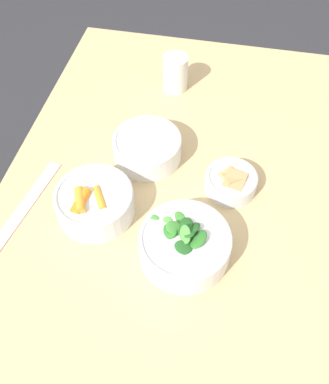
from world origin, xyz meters
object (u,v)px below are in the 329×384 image
Objects in this scene: bowl_cookies at (231,181)px; cup at (175,73)px; bowl_beans_hotdog at (147,148)px; bowl_greens at (184,244)px; ruler at (20,213)px; bowl_carrots at (94,202)px.

cup is at bearing 30.25° from bowl_cookies.
bowl_cookies is at bearing -149.75° from cup.
bowl_beans_hotdog is at bearing 74.86° from bowl_cookies.
bowl_greens is 1.14× the size of bowl_beans_hotdog.
ruler is at bearing 133.02° from bowl_beans_hotdog.
ruler is at bearing 152.64° from cup.
bowl_beans_hotdog is 1.65× the size of cup.
bowl_cookies is (-0.06, -0.21, -0.01)m from bowl_beans_hotdog.
bowl_beans_hotdog is at bearing 176.33° from cup.
cup is (0.45, -0.09, 0.01)m from bowl_carrots.
bowl_cookies is 0.38× the size of ruler.
bowl_cookies is at bearing -65.89° from bowl_carrots.
cup is at bearing -3.67° from bowl_beans_hotdog.
bowl_cookies is (0.19, -0.07, -0.01)m from bowl_greens.
bowl_cookies reaches higher than ruler.
bowl_greens is (-0.06, -0.21, 0.00)m from bowl_carrots.
bowl_carrots is 1.03× the size of bowl_beans_hotdog.
bowl_greens is at bearing 158.69° from bowl_cookies.
bowl_greens reaches higher than bowl_beans_hotdog.
bowl_beans_hotdog reaches higher than ruler.
bowl_greens and cup have the same top height.
ruler is at bearing 110.34° from bowl_cookies.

